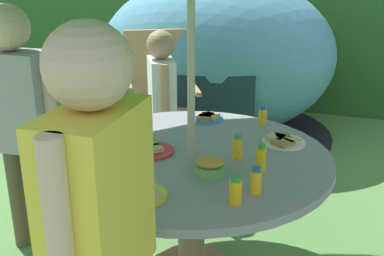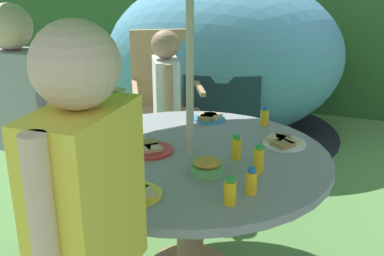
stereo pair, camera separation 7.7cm
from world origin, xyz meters
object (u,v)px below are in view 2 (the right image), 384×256
at_px(child_in_grey_shirt, 19,100).
at_px(juice_bottle_center_front, 265,117).
at_px(plate_far_left, 103,167).
at_px(juice_bottle_mid_right, 259,160).
at_px(cup_near, 105,144).
at_px(child_in_yellow_shirt, 87,198).
at_px(juice_bottle_near_left, 236,148).
at_px(plate_front_edge, 283,142).
at_px(snack_bowl, 207,167).
at_px(dome_tent, 224,58).
at_px(juice_bottle_near_right, 230,192).
at_px(child_in_white_shirt, 166,90).
at_px(garden_table, 190,175).
at_px(juice_bottle_spot_a, 61,164).
at_px(juice_bottle_mid_left, 251,182).
at_px(plate_far_right, 209,117).
at_px(wooden_chair, 166,95).
at_px(plate_back_edge, 149,149).

bearing_deg(child_in_grey_shirt, juice_bottle_center_front, 23.16).
distance_m(plate_far_left, juice_bottle_mid_right, 0.69).
height_order(plate_far_left, cup_near, cup_near).
relative_size(child_in_yellow_shirt, plate_far_left, 6.70).
xyz_separation_m(child_in_yellow_shirt, juice_bottle_center_front, (0.21, 1.47, -0.18)).
bearing_deg(juice_bottle_near_left, plate_front_edge, 55.51).
relative_size(snack_bowl, plate_front_edge, 0.64).
distance_m(dome_tent, juice_bottle_near_right, 2.64).
bearing_deg(dome_tent, child_in_white_shirt, -108.10).
distance_m(garden_table, juice_bottle_spot_a, 0.63).
distance_m(juice_bottle_mid_left, juice_bottle_spot_a, 0.82).
distance_m(juice_bottle_near_left, juice_bottle_near_right, 0.44).
bearing_deg(child_in_grey_shirt, juice_bottle_spot_a, -39.39).
bearing_deg(juice_bottle_mid_right, plate_far_right, 125.84).
height_order(dome_tent, plate_far_left, dome_tent).
bearing_deg(wooden_chair, juice_bottle_mid_left, -84.09).
height_order(child_in_yellow_shirt, juice_bottle_mid_right, child_in_yellow_shirt).
bearing_deg(plate_far_left, plate_back_edge, 69.94).
distance_m(plate_front_edge, juice_bottle_mid_right, 0.37).
bearing_deg(child_in_yellow_shirt, dome_tent, 7.53).
height_order(child_in_yellow_shirt, juice_bottle_center_front, child_in_yellow_shirt).
xyz_separation_m(snack_bowl, juice_bottle_near_left, (0.07, 0.21, 0.02)).
distance_m(garden_table, wooden_chair, 1.39).
xyz_separation_m(snack_bowl, juice_bottle_mid_left, (0.23, -0.11, 0.02)).
relative_size(garden_table, juice_bottle_spot_a, 11.69).
xyz_separation_m(juice_bottle_near_left, juice_bottle_near_right, (0.10, -0.43, -0.00)).
distance_m(dome_tent, juice_bottle_mid_right, 2.35).
height_order(juice_bottle_mid_right, juice_bottle_spot_a, juice_bottle_mid_right).
distance_m(child_in_grey_shirt, juice_bottle_spot_a, 0.63).
bearing_deg(child_in_grey_shirt, child_in_yellow_shirt, -45.54).
bearing_deg(child_in_grey_shirt, plate_back_edge, -1.75).
distance_m(plate_front_edge, juice_bottle_near_right, 0.69).
height_order(snack_bowl, juice_bottle_near_left, juice_bottle_near_left).
height_order(child_in_yellow_shirt, juice_bottle_spot_a, child_in_yellow_shirt).
xyz_separation_m(wooden_chair, child_in_grey_shirt, (-0.27, -1.29, 0.29)).
distance_m(child_in_yellow_shirt, cup_near, 0.97).
distance_m(dome_tent, juice_bottle_mid_left, 2.56).
distance_m(child_in_yellow_shirt, plate_far_right, 1.47).
relative_size(dome_tent, juice_bottle_near_right, 23.67).
relative_size(juice_bottle_near_left, juice_bottle_center_front, 1.11).
height_order(wooden_chair, child_in_grey_shirt, child_in_grey_shirt).
bearing_deg(child_in_white_shirt, child_in_yellow_shirt, -13.11).
bearing_deg(garden_table, cup_near, -166.84).
relative_size(child_in_yellow_shirt, plate_back_edge, 6.19).
bearing_deg(snack_bowl, wooden_chair, 120.19).
relative_size(juice_bottle_mid_left, juice_bottle_mid_right, 0.88).
xyz_separation_m(dome_tent, juice_bottle_mid_right, (0.83, -2.20, 0.03)).
distance_m(garden_table, child_in_yellow_shirt, 0.99).
height_order(child_in_grey_shirt, plate_front_edge, child_in_grey_shirt).
xyz_separation_m(plate_back_edge, juice_bottle_center_front, (0.44, 0.58, 0.04)).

